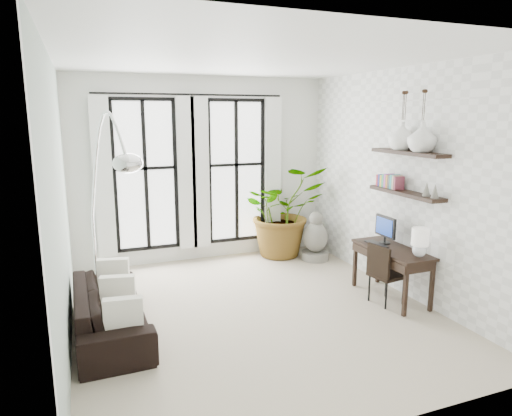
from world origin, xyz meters
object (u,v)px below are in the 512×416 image
buddha (315,240)px  desk (394,252)px  plant (283,211)px  desk_chair (383,270)px  sofa (110,310)px  arc_lamp (106,159)px

buddha → desk: bearing=-86.1°
plant → desk_chair: size_ratio=1.99×
desk → sofa: bearing=174.4°
desk_chair → buddha: (0.09, 2.07, -0.11)m
desk → plant: bearing=102.9°
sofa → desk_chair: (3.52, -0.44, 0.19)m
sofa → buddha: bearing=-66.6°
plant → desk: size_ratio=1.35×
desk → desk_chair: bearing=-162.8°
desk_chair → arc_lamp: size_ratio=0.32×
desk → buddha: desk is taller
plant → arc_lamp: 3.58m
desk_chair → desk: bearing=8.7°
sofa → arc_lamp: 1.86m
plant → sofa: bearing=-146.5°
plant → arc_lamp: size_ratio=0.64×
plant → desk: plant is taller
desk_chair → buddha: buddha is taller
plant → arc_lamp: arc_lamp is taller
sofa → desk_chair: desk_chair is taller
plant → arc_lamp: (-3.08, -1.41, 1.17)m
desk → desk_chair: size_ratio=1.48×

